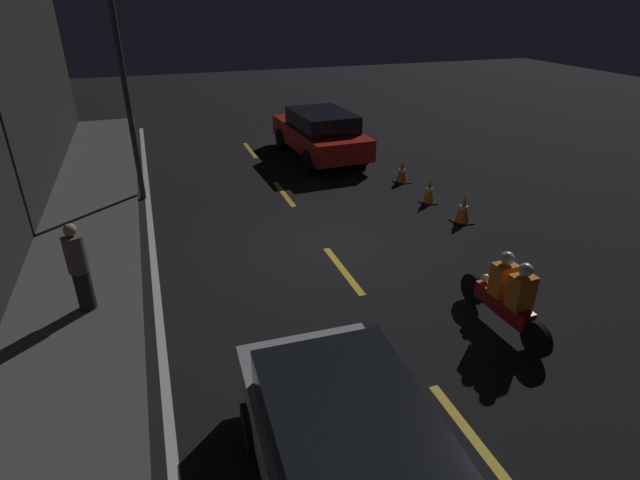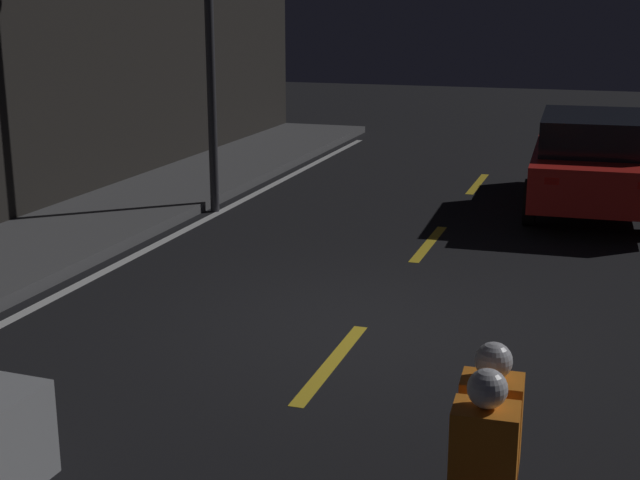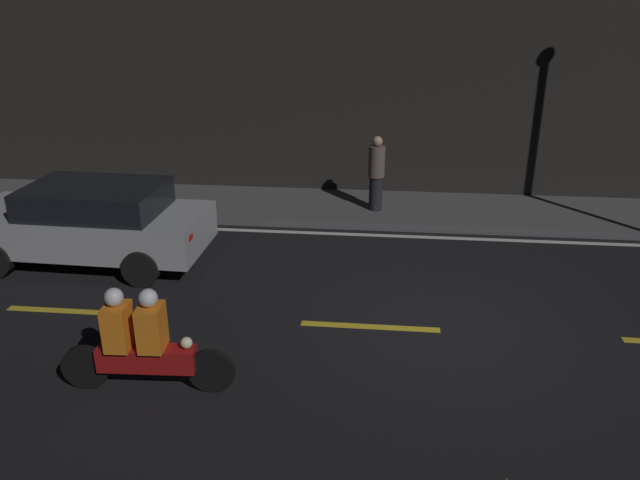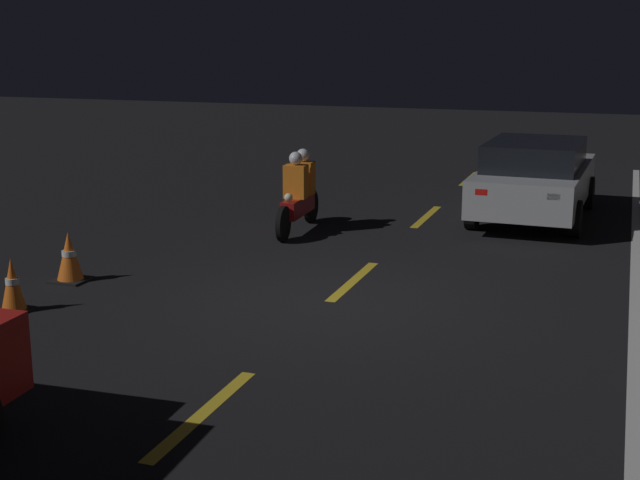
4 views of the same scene
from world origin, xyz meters
The scene contains 10 objects.
ground_plane centered at (0.00, 0.00, 0.00)m, with size 56.00×56.00×0.00m, color black.
lane_dash_a centered at (-10.00, 0.00, 0.00)m, with size 2.00×0.14×0.01m.
lane_dash_b centered at (-5.50, 0.00, 0.00)m, with size 2.00×0.14×0.01m.
lane_dash_c centered at (-1.00, 0.00, 0.00)m, with size 2.00×0.14×0.01m.
lane_dash_d centered at (3.50, 0.00, 0.00)m, with size 2.00×0.14×0.01m.
lane_solid_kerb centered at (0.00, 3.58, 0.00)m, with size 25.20×0.14×0.01m.
hatchback_silver centered at (-5.95, 1.83, 0.75)m, with size 4.19×1.96×1.41m.
motorcycle centered at (-3.68, -1.78, 0.64)m, with size 2.11×0.39×1.36m.
traffic_cone_near centered at (0.25, -3.59, 0.33)m, with size 0.46×0.46×0.68m.
traffic_cone_mid centered at (1.61, -3.45, 0.32)m, with size 0.38×0.38×0.66m.
Camera 4 is at (10.03, 3.36, 3.28)m, focal length 50.00 mm.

